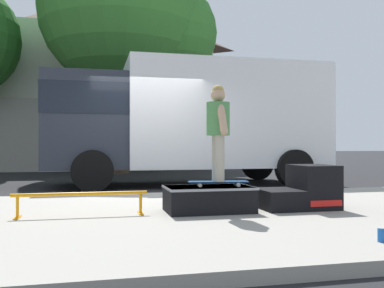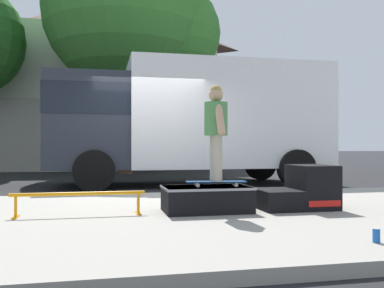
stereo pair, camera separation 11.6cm
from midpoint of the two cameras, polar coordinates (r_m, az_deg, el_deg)
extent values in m
plane|color=black|center=(8.41, -5.40, -6.97)|extent=(140.00, 140.00, 0.00)
cube|color=gray|center=(5.48, -1.18, -9.94)|extent=(50.00, 5.00, 0.12)
cube|color=black|center=(5.59, 1.66, -7.40)|extent=(1.12, 0.67, 0.33)
cube|color=gray|center=(5.57, 1.66, -5.86)|extent=(1.14, 0.69, 0.03)
cube|color=black|center=(5.92, 11.05, -7.30)|extent=(0.52, 0.68, 0.27)
cube|color=black|center=(6.13, 15.47, -5.52)|extent=(0.52, 0.68, 0.60)
cube|color=red|center=(5.85, 17.09, -7.64)|extent=(0.45, 0.01, 0.08)
cylinder|color=orange|center=(5.44, -15.30, -6.49)|extent=(1.63, 0.04, 0.04)
cylinder|color=orange|center=(5.54, -22.98, -7.77)|extent=(0.04, 0.04, 0.27)
cube|color=orange|center=(5.56, -22.98, -9.08)|extent=(0.06, 0.28, 0.01)
cylinder|color=orange|center=(5.48, -7.54, -7.87)|extent=(0.04, 0.04, 0.27)
cube|color=orange|center=(5.50, -7.54, -9.20)|extent=(0.06, 0.28, 0.01)
cube|color=navy|center=(5.56, 2.93, -5.09)|extent=(0.80, 0.29, 0.02)
cylinder|color=silver|center=(5.70, 5.28, -5.32)|extent=(0.06, 0.04, 0.05)
cylinder|color=silver|center=(5.52, 5.65, -5.48)|extent=(0.06, 0.04, 0.05)
cylinder|color=silver|center=(5.62, 0.27, -5.39)|extent=(0.06, 0.04, 0.05)
cylinder|color=silver|center=(5.45, 0.48, -5.56)|extent=(0.06, 0.04, 0.05)
cylinder|color=#B7AD99|center=(5.62, 2.72, -1.91)|extent=(0.12, 0.12, 0.60)
cylinder|color=#B7AD99|center=(5.47, 3.15, -1.95)|extent=(0.12, 0.12, 0.60)
cylinder|color=#4C8C4C|center=(5.56, 2.93, 3.39)|extent=(0.31, 0.31, 0.43)
cylinder|color=tan|center=(5.74, 2.41, 3.15)|extent=(0.10, 0.26, 0.41)
cylinder|color=tan|center=(5.37, 3.49, 3.39)|extent=(0.10, 0.26, 0.41)
sphere|color=tan|center=(5.59, 2.93, 6.59)|extent=(0.19, 0.19, 0.19)
sphere|color=tan|center=(5.59, 2.93, 7.12)|extent=(0.16, 0.16, 0.16)
cylinder|color=#1959B2|center=(4.20, 23.38, -11.18)|extent=(0.07, 0.07, 0.12)
cylinder|color=silver|center=(4.19, 23.38, -10.34)|extent=(0.06, 0.06, 0.00)
cube|color=white|center=(10.99, 3.98, 3.73)|extent=(5.00, 2.35, 2.60)
cube|color=#282D38|center=(10.50, -14.36, 2.84)|extent=(1.90, 2.16, 2.20)
cube|color=black|center=(10.54, -14.35, 5.46)|extent=(1.92, 2.19, 0.70)
cylinder|color=black|center=(9.32, -13.59, -3.53)|extent=(0.90, 0.28, 0.90)
cylinder|color=black|center=(11.67, -13.47, -2.88)|extent=(0.90, 0.28, 0.90)
cylinder|color=black|center=(10.39, 13.28, -3.20)|extent=(0.90, 0.28, 0.90)
cylinder|color=black|center=(12.54, 8.52, -2.71)|extent=(0.90, 0.28, 0.90)
cylinder|color=brown|center=(15.38, -9.72, 3.45)|extent=(0.56, 0.56, 3.96)
sphere|color=#387A2D|center=(16.11, -9.71, 17.33)|extent=(5.82, 5.82, 5.82)
sphere|color=#387A2D|center=(16.07, -3.82, 14.66)|extent=(3.78, 3.78, 3.78)
cube|color=silver|center=(21.35, -11.87, 5.14)|extent=(9.00, 7.50, 6.00)
cube|color=#B2ADA3|center=(17.26, -11.62, 1.11)|extent=(9.00, 0.50, 2.80)
pyramid|color=#473328|center=(22.15, -11.86, 16.02)|extent=(9.54, 7.95, 2.40)
camera|label=1|loc=(0.06, -90.45, 0.00)|focal=39.66mm
camera|label=2|loc=(0.06, 89.55, 0.00)|focal=39.66mm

